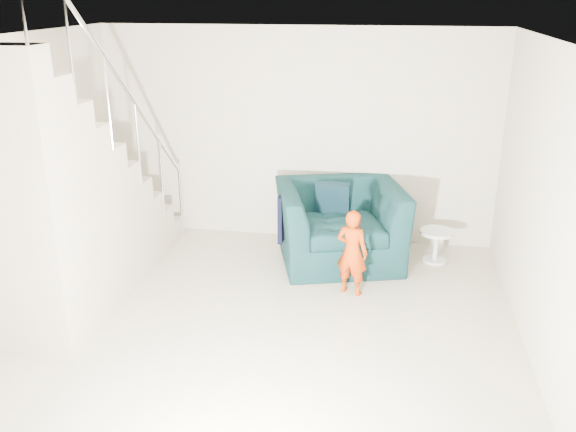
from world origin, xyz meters
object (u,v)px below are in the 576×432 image
object	(u,v)px
armchair	(340,224)
toddler	(352,252)
staircase	(67,217)
side_table	(436,241)

from	to	relation	value
armchair	toddler	bearing A→B (deg)	-92.53
toddler	staircase	world-z (taller)	staircase
toddler	staircase	distance (m)	2.95
armchair	staircase	bearing A→B (deg)	-166.59
armchair	toddler	size ratio (longest dim) A/B	1.51
side_table	armchair	bearing A→B (deg)	-172.27
staircase	armchair	bearing A→B (deg)	29.64
toddler	staircase	xyz separation A→B (m)	(-2.83, -0.66, 0.47)
staircase	toddler	bearing A→B (deg)	13.18
armchair	side_table	distance (m)	1.18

